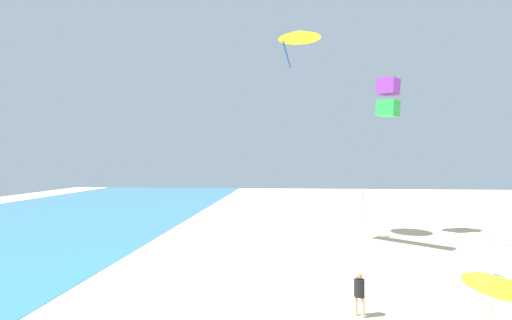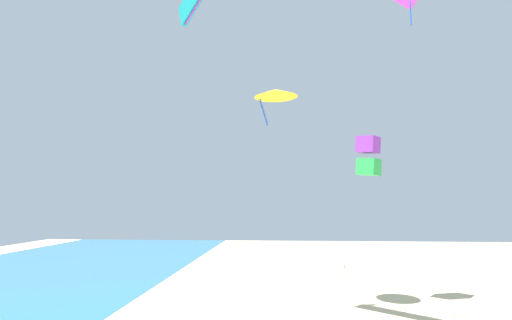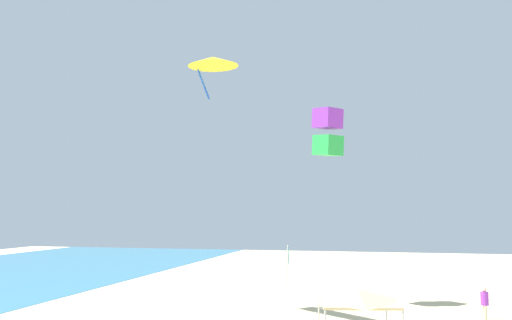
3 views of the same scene
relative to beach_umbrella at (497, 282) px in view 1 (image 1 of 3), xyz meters
name	(u,v)px [view 1 (image 1 of 3)]	position (x,y,z in m)	size (l,w,h in m)	color
beach_umbrella	(497,282)	(0.00, 0.00, 0.00)	(2.14, 2.11, 2.30)	silver
folding_chair_near_cooler	(495,283)	(4.30, -2.28, -1.43)	(0.69, 0.76, 0.82)	black
banner_flag	(363,208)	(15.54, 1.10, 0.40)	(0.36, 0.06, 3.82)	silver
person_far_stroller	(359,291)	(1.43, 4.19, -0.93)	(0.39, 0.39, 1.65)	#C6B28C
kite_box_purple	(388,97)	(17.32, -1.24, 9.10)	(2.07, 2.09, 3.14)	purple
kite_delta_yellow	(299,35)	(15.33, 5.94, 13.69)	(4.67, 4.66, 2.59)	yellow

